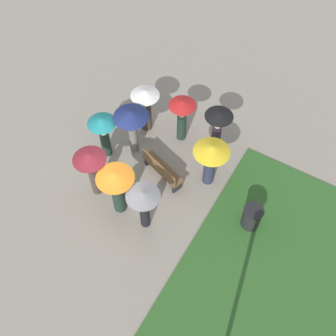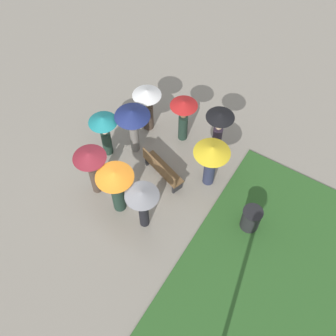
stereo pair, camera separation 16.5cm
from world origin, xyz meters
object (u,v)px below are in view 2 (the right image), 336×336
(crowd_person_red, at_px, (184,114))
(crowd_person_white, at_px, (147,103))
(trash_bin, at_px, (251,219))
(crowd_person_black, at_px, (219,126))
(crowd_person_yellow, at_px, (211,157))
(crowd_person_teal, at_px, (104,129))
(crowd_person_maroon, at_px, (91,164))
(crowd_person_navy, at_px, (133,120))
(crowd_person_orange, at_px, (116,184))
(park_bench, at_px, (162,169))
(crowd_person_grey, at_px, (143,201))

(crowd_person_red, bearing_deg, crowd_person_white, 169.19)
(trash_bin, bearing_deg, crowd_person_black, -41.75)
(crowd_person_yellow, xyz_separation_m, crowd_person_teal, (3.52, 0.77, -0.10))
(crowd_person_maroon, xyz_separation_m, crowd_person_teal, (0.61, -1.42, -0.20))
(crowd_person_navy, relative_size, crowd_person_white, 1.06)
(crowd_person_orange, bearing_deg, crowd_person_red, 156.54)
(trash_bin, bearing_deg, park_bench, -1.86)
(trash_bin, height_order, crowd_person_grey, crowd_person_grey)
(crowd_person_black, bearing_deg, crowd_person_orange, -11.28)
(trash_bin, height_order, crowd_person_navy, crowd_person_navy)
(crowd_person_navy, height_order, crowd_person_yellow, crowd_person_navy)
(crowd_person_orange, bearing_deg, park_bench, 142.76)
(crowd_person_orange, relative_size, crowd_person_black, 0.99)
(park_bench, height_order, crowd_person_teal, crowd_person_teal)
(crowd_person_red, height_order, crowd_person_grey, crowd_person_grey)
(park_bench, relative_size, crowd_person_red, 0.90)
(crowd_person_maroon, relative_size, crowd_person_yellow, 1.08)
(park_bench, relative_size, crowd_person_orange, 0.86)
(trash_bin, distance_m, crowd_person_yellow, 2.23)
(crowd_person_navy, distance_m, crowd_person_orange, 2.36)
(crowd_person_navy, height_order, crowd_person_teal, crowd_person_navy)
(crowd_person_red, xyz_separation_m, crowd_person_orange, (0.24, 3.48, 0.10))
(park_bench, bearing_deg, trash_bin, -163.20)
(crowd_person_yellow, bearing_deg, crowd_person_teal, 131.41)
(crowd_person_navy, height_order, crowd_person_black, crowd_person_black)
(trash_bin, relative_size, crowd_person_white, 0.49)
(crowd_person_teal, height_order, crowd_person_red, crowd_person_red)
(crowd_person_navy, relative_size, crowd_person_black, 1.00)
(park_bench, bearing_deg, crowd_person_black, -98.83)
(crowd_person_navy, bearing_deg, crowd_person_orange, 25.57)
(crowd_person_maroon, xyz_separation_m, crowd_person_orange, (-1.00, 0.14, -0.11))
(crowd_person_maroon, height_order, crowd_person_orange, crowd_person_maroon)
(crowd_person_maroon, distance_m, crowd_person_black, 4.25)
(park_bench, xyz_separation_m, trash_bin, (-3.26, 0.11, -0.01))
(crowd_person_red, distance_m, crowd_person_black, 1.28)
(crowd_person_maroon, height_order, crowd_person_red, crowd_person_maroon)
(crowd_person_teal, distance_m, crowd_person_red, 2.67)
(crowd_person_white, bearing_deg, crowd_person_orange, -60.93)
(trash_bin, bearing_deg, crowd_person_yellow, -22.95)
(park_bench, xyz_separation_m, crowd_person_teal, (2.14, 0.09, 0.80))
(crowd_person_white, height_order, crowd_person_grey, crowd_person_grey)
(trash_bin, xyz_separation_m, crowd_person_black, (2.26, -2.02, 0.87))
(crowd_person_teal, bearing_deg, crowd_person_maroon, 26.02)
(crowd_person_black, bearing_deg, crowd_person_grey, 3.55)
(crowd_person_black, bearing_deg, crowd_person_yellow, 29.48)
(park_bench, relative_size, crowd_person_black, 0.85)
(crowd_person_yellow, height_order, crowd_person_red, same)
(crowd_person_white, relative_size, crowd_person_black, 0.94)
(crowd_person_white, bearing_deg, crowd_person_maroon, -77.90)
(crowd_person_red, relative_size, crowd_person_grey, 0.99)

